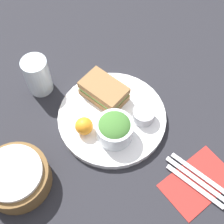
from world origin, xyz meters
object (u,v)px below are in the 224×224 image
(fork, at_px, (202,176))
(bread_basket, at_px, (16,177))
(plate, at_px, (112,117))
(salad_bowl, at_px, (114,129))
(knife, at_px, (198,181))
(spoon, at_px, (195,186))
(drink_glass, at_px, (37,76))
(dressing_cup, at_px, (144,115))
(sandwich, at_px, (104,91))

(fork, bearing_deg, bread_basket, -138.40)
(plate, bearing_deg, salad_bowl, 148.06)
(knife, bearing_deg, salad_bowl, -170.14)
(salad_bowl, distance_m, knife, 0.26)
(salad_bowl, xyz_separation_m, spoon, (-0.24, -0.08, -0.05))
(drink_glass, bearing_deg, knife, -162.20)
(spoon, bearing_deg, knife, 90.00)
(dressing_cup, relative_size, drink_glass, 0.52)
(salad_bowl, height_order, bread_basket, salad_bowl)
(bread_basket, bearing_deg, spoon, -129.84)
(dressing_cup, distance_m, drink_glass, 0.34)
(bread_basket, bearing_deg, knife, -128.13)
(fork, height_order, knife, same)
(fork, bearing_deg, sandwich, 177.10)
(sandwich, relative_size, fork, 0.76)
(fork, distance_m, spoon, 0.04)
(plate, bearing_deg, bread_basket, 89.77)
(plate, relative_size, sandwich, 2.14)
(salad_bowl, distance_m, bread_basket, 0.28)
(sandwich, xyz_separation_m, knife, (-0.36, -0.04, -0.04))
(salad_bowl, bearing_deg, knife, -158.24)
(bread_basket, distance_m, knife, 0.47)
(plate, bearing_deg, knife, -168.10)
(plate, height_order, sandwich, sandwich)
(drink_glass, distance_m, knife, 0.55)
(sandwich, bearing_deg, bread_basket, 101.31)
(salad_bowl, distance_m, fork, 0.26)
(drink_glass, height_order, knife, drink_glass)
(sandwich, height_order, spoon, sandwich)
(salad_bowl, xyz_separation_m, knife, (-0.24, -0.09, -0.05))
(plate, bearing_deg, dressing_cup, -133.11)
(drink_glass, relative_size, fork, 0.64)
(sandwich, height_order, bread_basket, sandwich)
(dressing_cup, height_order, fork, dressing_cup)
(dressing_cup, relative_size, fork, 0.33)
(dressing_cup, bearing_deg, plate, 46.89)
(drink_glass, relative_size, knife, 0.61)
(plate, xyz_separation_m, sandwich, (0.07, -0.02, 0.04))
(salad_bowl, xyz_separation_m, dressing_cup, (-0.01, -0.10, -0.02))
(dressing_cup, height_order, bread_basket, bread_basket)
(dressing_cup, relative_size, bread_basket, 0.36)
(bread_basket, distance_m, spoon, 0.46)
(dressing_cup, bearing_deg, sandwich, 18.45)
(sandwich, xyz_separation_m, fork, (-0.35, -0.06, -0.04))
(knife, xyz_separation_m, spoon, (-0.00, 0.02, 0.00))
(bread_basket, relative_size, knife, 0.86)
(salad_bowl, distance_m, spoon, 0.26)
(fork, height_order, spoon, same)
(sandwich, xyz_separation_m, spoon, (-0.36, -0.02, -0.04))
(bread_basket, bearing_deg, plate, -90.23)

